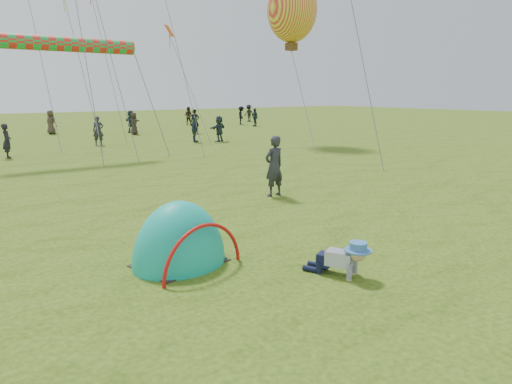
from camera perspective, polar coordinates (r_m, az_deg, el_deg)
ground at (r=8.71m, az=16.00°, el=-8.46°), size 140.00×140.00×0.00m
crawling_toddler at (r=7.85m, az=10.91°, el=-8.04°), size 0.88×1.00×0.64m
popup_tent at (r=8.46m, az=-9.48°, el=-8.78°), size 2.04×1.80×2.30m
standing_adult at (r=13.43m, az=2.28°, el=3.25°), size 0.68×0.47×1.80m
crowd_person_0 at (r=28.11m, az=-19.12°, el=7.24°), size 0.67×0.50×1.67m
crowd_person_2 at (r=28.50m, az=-7.68°, el=7.78°), size 0.91×0.95×1.59m
crowd_person_3 at (r=48.20m, az=-0.91°, el=9.83°), size 1.15×0.69×1.75m
crowd_person_4 at (r=36.95m, az=-24.25°, el=7.96°), size 0.91×1.01×1.73m
crowd_person_5 at (r=28.67m, az=-4.63°, el=7.89°), size 1.55×1.04×1.60m
crowd_person_6 at (r=34.44m, az=-7.64°, el=8.73°), size 0.75×0.60×1.79m
crowd_person_7 at (r=43.87m, az=-8.46°, el=9.39°), size 1.02×1.03×1.68m
crowd_person_9 at (r=43.89m, az=-1.86°, el=9.55°), size 1.06×1.28×1.72m
crowd_person_10 at (r=34.49m, az=-15.02°, el=8.26°), size 0.63×0.85×1.59m
crowd_person_11 at (r=36.13m, az=-15.35°, el=8.49°), size 0.92×1.65×1.70m
crowd_person_12 at (r=24.32m, az=-28.69°, el=5.63°), size 0.39×0.59×1.61m
crowd_person_14 at (r=41.54m, az=-0.14°, el=9.32°), size 0.50×0.99×1.62m
balloon_kite at (r=28.75m, az=4.51°, el=21.32°), size 2.95×2.95×4.13m
rainbow_tube_kite at (r=22.62m, az=-23.03°, el=16.66°), size 6.35×0.64×0.64m
diamond_kite_7 at (r=31.34m, az=-10.78°, el=19.19°), size 0.91×0.91×0.75m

